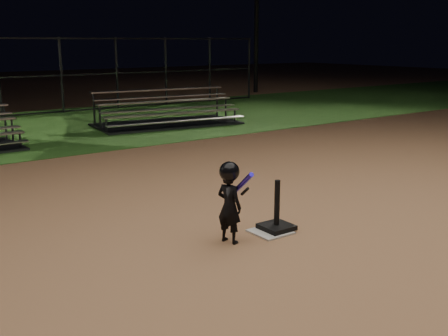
# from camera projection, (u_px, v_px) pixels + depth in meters

# --- Properties ---
(ground) EXTENTS (80.00, 80.00, 0.00)m
(ground) POSITION_uv_depth(u_px,v_px,m) (270.00, 233.00, 6.79)
(ground) COLOR #AE774E
(ground) RESTS_ON ground
(grass_strip) EXTENTS (60.00, 8.00, 0.01)m
(grass_strip) POSITION_uv_depth(u_px,v_px,m) (31.00, 130.00, 14.66)
(grass_strip) COLOR #2B5B1D
(grass_strip) RESTS_ON ground
(home_plate) EXTENTS (0.45, 0.45, 0.02)m
(home_plate) POSITION_uv_depth(u_px,v_px,m) (270.00, 232.00, 6.78)
(home_plate) COLOR beige
(home_plate) RESTS_ON ground
(batting_tee) EXTENTS (0.38, 0.38, 0.64)m
(batting_tee) POSITION_uv_depth(u_px,v_px,m) (277.00, 221.00, 6.82)
(batting_tee) COLOR black
(batting_tee) RESTS_ON home_plate
(child_batter) EXTENTS (0.40, 0.63, 1.00)m
(child_batter) POSITION_uv_depth(u_px,v_px,m) (230.00, 200.00, 6.35)
(child_batter) COLOR black
(child_batter) RESTS_ON ground
(bleacher_right) EXTENTS (4.26, 2.46, 0.99)m
(bleacher_right) POSITION_uv_depth(u_px,v_px,m) (167.00, 118.00, 15.42)
(bleacher_right) COLOR #A4A4A9
(bleacher_right) RESTS_ON ground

